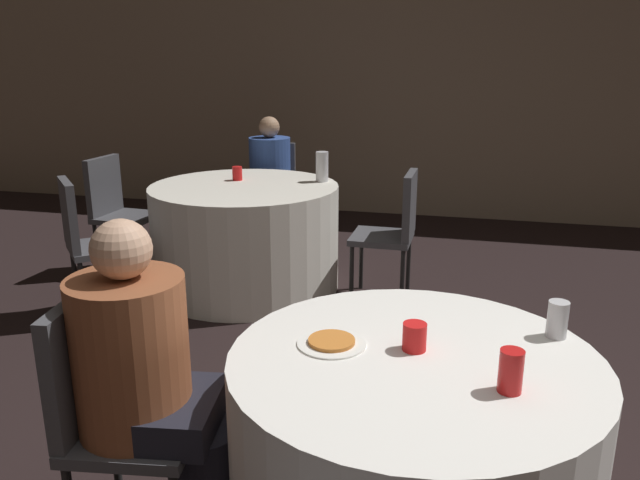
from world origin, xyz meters
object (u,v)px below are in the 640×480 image
object	(u,v)px
chair_far_east	(396,224)
person_floral_shirt	(154,388)
soda_can_silver	(557,319)
bottle_far	(322,167)
chair_far_north	(272,185)
table_far	(246,237)
chair_far_west	(115,204)
soda_can_red	(511,371)
table_near	(410,464)
chair_near_west	(109,402)
pizza_plate_near	(332,342)
chair_far_southwest	(86,235)
person_blue_shirt	(269,183)

from	to	relation	value
chair_far_east	person_floral_shirt	world-z (taller)	person_floral_shirt
soda_can_silver	bottle_far	world-z (taller)	bottle_far
chair_far_north	soda_can_silver	bearing A→B (deg)	114.79
table_far	person_floral_shirt	distance (m)	2.53
soda_can_silver	chair_far_west	bearing A→B (deg)	143.56
chair_far_west	soda_can_red	bearing A→B (deg)	51.13
table_near	chair_near_west	size ratio (longest dim) A/B	1.27
chair_far_north	person_floral_shirt	bearing A→B (deg)	94.38
chair_far_north	pizza_plate_near	xyz separation A→B (m)	(1.29, -3.38, 0.22)
chair_far_east	pizza_plate_near	size ratio (longest dim) A/B	4.10
table_far	pizza_plate_near	bearing A→B (deg)	-63.54
table_far	chair_far_east	xyz separation A→B (m)	(1.08, -0.02, 0.17)
soda_can_red	table_near	bearing A→B (deg)	152.04
chair_far_southwest	person_floral_shirt	xyz separation A→B (m)	(1.39, -1.73, 0.06)
bottle_far	table_far	bearing A→B (deg)	-152.22
chair_far_southwest	bottle_far	bearing A→B (deg)	85.01
table_far	soda_can_red	bearing A→B (deg)	-55.82
person_blue_shirt	soda_can_red	xyz separation A→B (m)	(1.80, -3.38, 0.23)
chair_far_west	person_blue_shirt	distance (m)	1.27
table_near	person_blue_shirt	world-z (taller)	person_blue_shirt
chair_far_west	chair_far_north	bearing A→B (deg)	140.63
chair_far_east	person_blue_shirt	world-z (taller)	person_blue_shirt
pizza_plate_near	soda_can_silver	distance (m)	0.73
soda_can_red	soda_can_silver	size ratio (longest dim) A/B	1.00
chair_far_southwest	chair_far_north	distance (m)	1.91
chair_far_west	soda_can_silver	bearing A→B (deg)	57.44
bottle_far	table_near	bearing A→B (deg)	-70.66
table_far	chair_near_west	bearing A→B (deg)	-79.92
pizza_plate_near	soda_can_red	distance (m)	0.56
chair_far_west	pizza_plate_near	size ratio (longest dim) A/B	4.10
table_near	chair_far_west	distance (m)	3.46
chair_far_southwest	person_floral_shirt	distance (m)	2.22
chair_far_southwest	person_blue_shirt	world-z (taller)	person_blue_shirt
chair_far_east	bottle_far	bearing A→B (deg)	64.84
chair_far_west	chair_near_west	bearing A→B (deg)	34.64
chair_far_southwest	chair_far_east	bearing A→B (deg)	68.41
table_near	soda_can_silver	distance (m)	0.66
table_far	chair_far_east	size ratio (longest dim) A/B	1.48
soda_can_red	pizza_plate_near	bearing A→B (deg)	162.56
chair_far_southwest	chair_far_west	distance (m)	0.84
chair_far_southwest	person_floral_shirt	world-z (taller)	person_floral_shirt
chair_far_north	bottle_far	world-z (taller)	bottle_far
soda_can_red	table_far	bearing A→B (deg)	124.18
chair_far_southwest	person_floral_shirt	size ratio (longest dim) A/B	0.77
person_floral_shirt	chair_far_west	bearing A→B (deg)	-154.69
chair_far_southwest	soda_can_red	world-z (taller)	chair_far_southwest
chair_far_southwest	table_far	bearing A→B (deg)	90.00
chair_near_west	person_blue_shirt	bearing A→B (deg)	-178.82
chair_far_east	soda_can_silver	size ratio (longest dim) A/B	7.37
chair_near_west	person_floral_shirt	xyz separation A→B (m)	(0.15, 0.02, 0.06)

